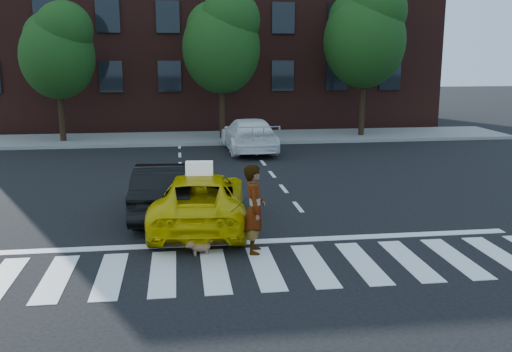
# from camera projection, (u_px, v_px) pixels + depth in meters

# --- Properties ---
(ground) EXTENTS (120.00, 120.00, 0.00)m
(ground) POSITION_uv_depth(u_px,v_px,m) (265.00, 268.00, 11.30)
(ground) COLOR black
(ground) RESTS_ON ground
(crosswalk) EXTENTS (13.00, 2.40, 0.01)m
(crosswalk) POSITION_uv_depth(u_px,v_px,m) (265.00, 267.00, 11.30)
(crosswalk) COLOR silver
(crosswalk) RESTS_ON ground
(stop_line) EXTENTS (12.00, 0.30, 0.01)m
(stop_line) POSITION_uv_depth(u_px,v_px,m) (254.00, 242.00, 12.85)
(stop_line) COLOR silver
(stop_line) RESTS_ON ground
(sidewalk_far) EXTENTS (30.00, 4.00, 0.15)m
(sidewalk_far) POSITION_uv_depth(u_px,v_px,m) (212.00, 138.00, 28.23)
(sidewalk_far) COLOR slate
(sidewalk_far) RESTS_ON ground
(building) EXTENTS (26.00, 10.00, 12.00)m
(building) POSITION_uv_depth(u_px,v_px,m) (203.00, 22.00, 34.25)
(building) COLOR #3F1B16
(building) RESTS_ON ground
(tree_left) EXTENTS (3.39, 3.38, 6.50)m
(tree_left) POSITION_uv_depth(u_px,v_px,m) (58.00, 47.00, 25.90)
(tree_left) COLOR black
(tree_left) RESTS_ON ground
(tree_mid) EXTENTS (3.69, 3.69, 7.10)m
(tree_mid) POSITION_uv_depth(u_px,v_px,m) (222.00, 39.00, 26.81)
(tree_mid) COLOR black
(tree_mid) RESTS_ON ground
(tree_right) EXTENTS (4.00, 4.00, 7.70)m
(tree_right) POSITION_uv_depth(u_px,v_px,m) (366.00, 30.00, 27.65)
(tree_right) COLOR black
(tree_right) RESTS_ON ground
(taxi) EXTENTS (2.55, 4.87, 1.31)m
(taxi) POSITION_uv_depth(u_px,v_px,m) (200.00, 199.00, 14.02)
(taxi) COLOR #D5BB04
(taxi) RESTS_ON ground
(black_sedan) EXTENTS (1.71, 4.27, 1.38)m
(black_sedan) POSITION_uv_depth(u_px,v_px,m) (166.00, 189.00, 14.92)
(black_sedan) COLOR black
(black_sedan) RESTS_ON ground
(white_suv) EXTENTS (2.20, 5.04, 1.44)m
(white_suv) POSITION_uv_depth(u_px,v_px,m) (249.00, 135.00, 24.67)
(white_suv) COLOR white
(white_suv) RESTS_ON ground
(woman) EXTENTS (0.55, 0.75, 1.90)m
(woman) POSITION_uv_depth(u_px,v_px,m) (255.00, 209.00, 11.98)
(woman) COLOR #999999
(woman) RESTS_ON ground
(dog) EXTENTS (0.60, 0.30, 0.34)m
(dog) POSITION_uv_depth(u_px,v_px,m) (198.00, 246.00, 11.98)
(dog) COLOR olive
(dog) RESTS_ON ground
(taxi_sign) EXTENTS (0.67, 0.33, 0.32)m
(taxi_sign) POSITION_uv_depth(u_px,v_px,m) (199.00, 168.00, 13.66)
(taxi_sign) COLOR white
(taxi_sign) RESTS_ON taxi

